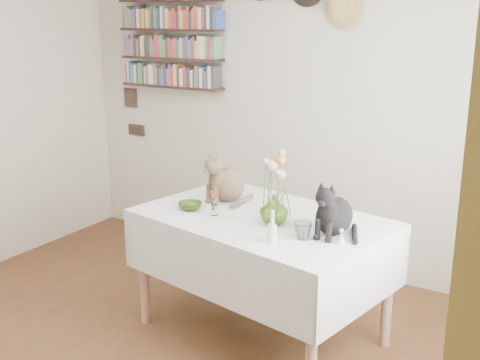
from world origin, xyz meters
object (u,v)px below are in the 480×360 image
Objects in this scene: dining_table at (262,246)px; bookshelf_unit at (171,34)px; flower_vase at (274,209)px; black_cat at (335,206)px; tabby_cat at (228,176)px.

dining_table is 1.65× the size of bookshelf_unit.
flower_vase is at bearing -31.99° from dining_table.
bookshelf_unit is (-1.67, 1.21, 0.95)m from flower_vase.
black_cat is 0.38m from flower_vase.
flower_vase is 2.27m from bookshelf_unit.
bookshelf_unit is at bearing 163.96° from tabby_cat.
dining_table is at bearing 148.01° from flower_vase.
tabby_cat is 1.03× the size of black_cat.
flower_vase is at bearing -5.00° from tabby_cat.
bookshelf_unit reaches higher than tabby_cat.
bookshelf_unit is (-1.19, 0.95, 0.87)m from tabby_cat.
bookshelf_unit is at bearing 143.83° from dining_table.
dining_table is 0.32m from flower_vase.
dining_table is 4.85× the size of tabby_cat.
tabby_cat is at bearing -38.78° from bookshelf_unit.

